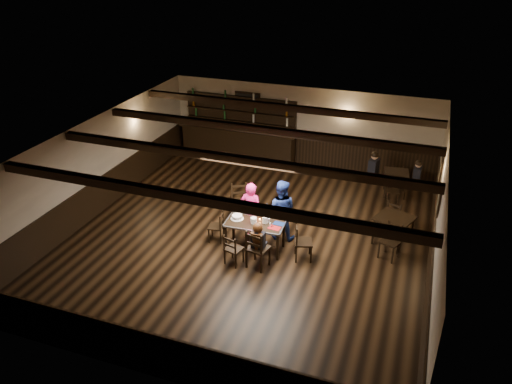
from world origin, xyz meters
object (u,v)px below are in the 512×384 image
(chair_near_left, at_px, (232,248))
(cake, at_px, (237,217))
(man_blue, at_px, (281,210))
(chair_near_right, at_px, (256,247))
(bar_counter, at_px, (239,139))
(woman_pink, at_px, (251,211))
(dining_table, at_px, (255,226))

(chair_near_left, height_order, cake, cake)
(chair_near_left, relative_size, cake, 2.51)
(chair_near_left, bearing_deg, man_blue, 65.40)
(chair_near_right, bearing_deg, bar_counter, 114.72)
(woman_pink, bearing_deg, cake, 65.96)
(woman_pink, distance_m, man_blue, 0.75)
(chair_near_left, xyz_separation_m, chair_near_right, (0.59, 0.05, 0.12))
(woman_pink, xyz_separation_m, man_blue, (0.71, 0.26, 0.03))
(woman_pink, height_order, man_blue, man_blue)
(chair_near_right, height_order, man_blue, man_blue)
(cake, distance_m, bar_counter, 5.56)
(cake, height_order, bar_counter, bar_counter)
(dining_table, height_order, chair_near_left, chair_near_left)
(chair_near_right, xyz_separation_m, cake, (-0.79, 0.81, 0.20))
(bar_counter, bearing_deg, cake, -69.18)
(dining_table, relative_size, cake, 4.58)
(man_blue, bearing_deg, cake, 31.84)
(chair_near_right, height_order, bar_counter, bar_counter)
(chair_near_left, xyz_separation_m, bar_counter, (-2.18, 6.06, 0.25))
(dining_table, bearing_deg, man_blue, 59.74)
(dining_table, relative_size, man_blue, 0.91)
(man_blue, bearing_deg, chair_near_left, 60.11)
(bar_counter, bearing_deg, woman_pink, -65.32)
(cake, bearing_deg, dining_table, -5.82)
(woman_pink, bearing_deg, man_blue, -157.42)
(chair_near_right, bearing_deg, woman_pink, 114.90)
(dining_table, distance_m, bar_counter, 5.80)
(woman_pink, bearing_deg, dining_table, 121.54)
(chair_near_right, distance_m, bar_counter, 6.62)
(man_blue, bearing_deg, woman_pink, 15.15)
(dining_table, distance_m, chair_near_left, 0.88)
(chair_near_right, distance_m, woman_pink, 1.39)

